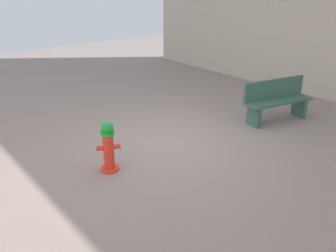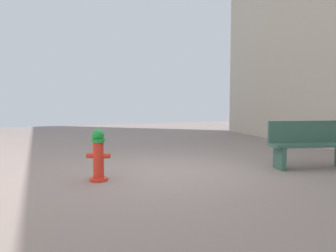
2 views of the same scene
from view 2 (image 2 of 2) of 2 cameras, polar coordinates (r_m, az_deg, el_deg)
ground_plane at (r=6.61m, az=0.74°, el=-7.66°), size 23.40×23.40×0.00m
fire_hydrant at (r=5.95m, az=-11.57°, el=-4.77°), size 0.40×0.38×0.89m
bench_near at (r=7.47m, az=22.70°, el=-2.72°), size 1.74×0.83×0.95m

